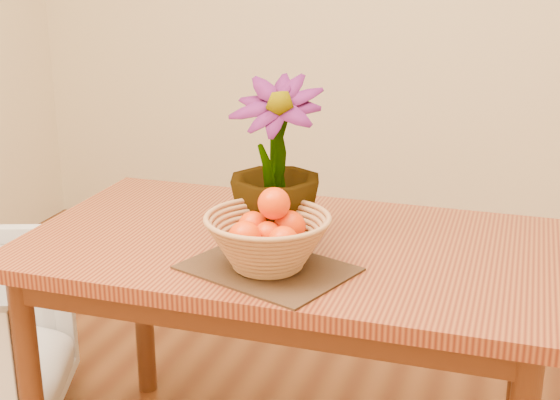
% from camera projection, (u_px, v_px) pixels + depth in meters
% --- Properties ---
extents(table, '(1.40, 0.80, 0.75)m').
position_uv_depth(table, '(289.00, 271.00, 2.09)').
color(table, brown).
rests_on(table, floor).
extents(placemat, '(0.45, 0.40, 0.01)m').
position_uv_depth(placemat, '(268.00, 268.00, 1.87)').
color(placemat, '#3E2816').
rests_on(placemat, table).
extents(wicker_basket, '(0.30, 0.30, 0.12)m').
position_uv_depth(wicker_basket, '(268.00, 244.00, 1.85)').
color(wicker_basket, '#A87746').
rests_on(wicker_basket, placemat).
extents(orange_pile, '(0.17, 0.18, 0.14)m').
position_uv_depth(orange_pile, '(269.00, 227.00, 1.85)').
color(orange_pile, '#ED4203').
rests_on(orange_pile, wicker_basket).
extents(potted_plant, '(0.24, 0.24, 0.43)m').
position_uv_depth(potted_plant, '(275.00, 162.00, 1.99)').
color(potted_plant, '#174D16').
rests_on(potted_plant, table).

